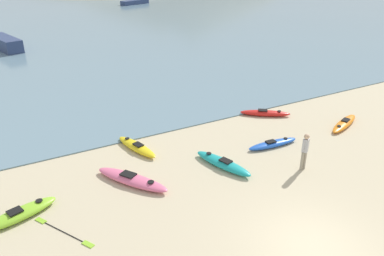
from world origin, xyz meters
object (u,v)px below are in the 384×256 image
kayak_on_sand_4 (137,147)px  person_near_foreground (305,149)px  kayak_on_sand_5 (223,163)px  kayak_on_sand_0 (265,113)px  kayak_on_sand_3 (20,214)px  loose_paddle (63,232)px  kayak_on_sand_6 (344,123)px  moored_boat_1 (135,2)px  kayak_on_sand_1 (132,179)px  kayak_on_sand_2 (273,144)px  moored_boat_0 (5,43)px

kayak_on_sand_4 → person_near_foreground: person_near_foreground is taller
kayak_on_sand_4 → kayak_on_sand_5: size_ratio=0.94×
kayak_on_sand_0 → kayak_on_sand_3: size_ratio=0.95×
loose_paddle → kayak_on_sand_6: bearing=5.4°
kayak_on_sand_5 → moored_boat_1: 57.59m
kayak_on_sand_1 → kayak_on_sand_6: bearing=-1.2°
kayak_on_sand_5 → moored_boat_1: moored_boat_1 is taller
kayak_on_sand_0 → person_near_foreground: size_ratio=1.57×
kayak_on_sand_0 → kayak_on_sand_4: 8.16m
kayak_on_sand_6 → person_near_foreground: bearing=-156.4°
moored_boat_1 → kayak_on_sand_6: bearing=-98.7°
kayak_on_sand_2 → kayak_on_sand_5: (-3.25, -0.46, 0.04)m
kayak_on_sand_0 → kayak_on_sand_1: 9.84m
loose_paddle → moored_boat_0: bearing=89.0°
kayak_on_sand_5 → moored_boat_0: 29.55m
moored_boat_0 → moored_boat_1: (23.39, 26.32, -0.23)m
kayak_on_sand_3 → moored_boat_1: (25.13, 54.58, 0.25)m
kayak_on_sand_2 → kayak_on_sand_0: bearing=57.0°
kayak_on_sand_0 → kayak_on_sand_6: size_ratio=0.89×
kayak_on_sand_6 → loose_paddle: bearing=-174.6°
kayak_on_sand_2 → kayak_on_sand_6: bearing=-0.1°
kayak_on_sand_1 → kayak_on_sand_3: (-4.37, -0.19, -0.00)m
moored_boat_0 → kayak_on_sand_1: bearing=-84.6°
kayak_on_sand_5 → person_near_foreground: size_ratio=1.79×
kayak_on_sand_5 → loose_paddle: size_ratio=1.25×
kayak_on_sand_0 → moored_boat_0: moored_boat_0 is taller
kayak_on_sand_1 → loose_paddle: 3.60m
loose_paddle → moored_boat_1: bearing=66.9°
kayak_on_sand_0 → kayak_on_sand_2: bearing=-123.0°
kayak_on_sand_1 → kayak_on_sand_2: kayak_on_sand_1 is taller
kayak_on_sand_1 → kayak_on_sand_0: bearing=17.5°
kayak_on_sand_3 → kayak_on_sand_5: (8.41, -0.53, 0.00)m
person_near_foreground → kayak_on_sand_6: bearing=23.6°
kayak_on_sand_5 → kayak_on_sand_6: bearing=3.2°
kayak_on_sand_0 → kayak_on_sand_2: (-2.09, -3.22, -0.03)m
kayak_on_sand_2 → kayak_on_sand_1: bearing=177.9°
person_near_foreground → kayak_on_sand_4: bearing=138.1°
kayak_on_sand_0 → loose_paddle: bearing=-159.5°
kayak_on_sand_3 → moored_boat_0: (1.74, 28.25, 0.48)m
kayak_on_sand_4 → kayak_on_sand_2: bearing=-25.6°
kayak_on_sand_1 → person_near_foreground: (7.05, -2.58, 0.82)m
person_near_foreground → loose_paddle: person_near_foreground is taller
kayak_on_sand_3 → moored_boat_1: size_ratio=0.51×
person_near_foreground → moored_boat_1: bearing=76.5°
kayak_on_sand_1 → moored_boat_0: (-2.63, 28.06, 0.48)m
kayak_on_sand_5 → kayak_on_sand_2: bearing=8.1°
person_near_foreground → kayak_on_sand_0: bearing=67.1°
moored_boat_0 → kayak_on_sand_2: bearing=-70.7°
kayak_on_sand_0 → kayak_on_sand_5: (-5.34, -3.68, 0.02)m
kayak_on_sand_2 → moored_boat_1: bearing=76.2°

